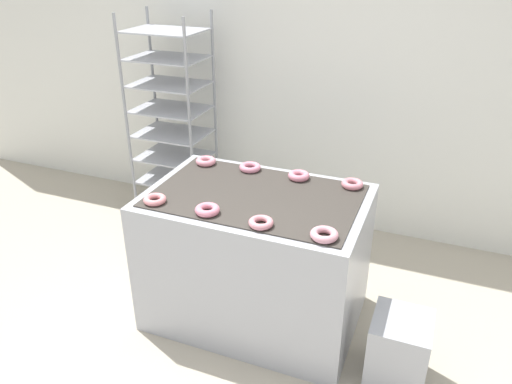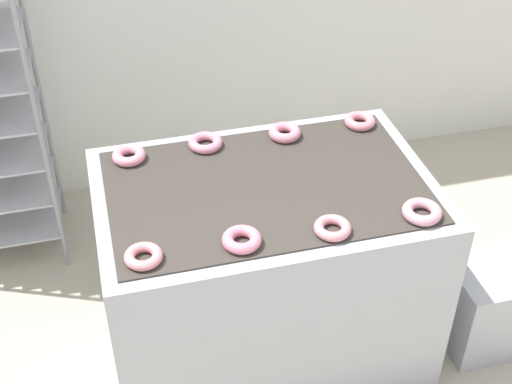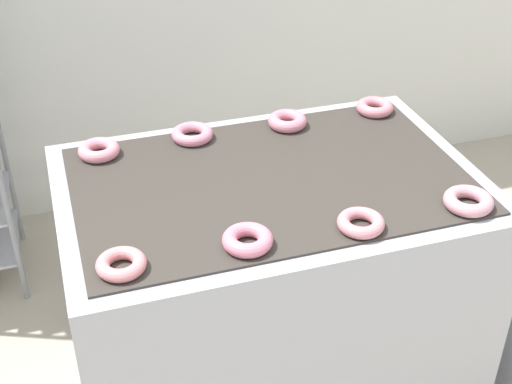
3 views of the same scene
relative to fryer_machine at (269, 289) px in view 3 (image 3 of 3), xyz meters
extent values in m
cube|color=#A8AAB2|center=(0.00, 0.00, 0.00)|extent=(1.33, 0.89, 0.90)
cube|color=#38332D|center=(0.00, 0.00, 0.45)|extent=(1.22, 0.78, 0.01)
cube|color=#262628|center=(0.36, -0.40, 0.18)|extent=(0.12, 0.07, 0.10)
torus|color=pink|center=(-0.51, -0.31, 0.47)|extent=(0.13, 0.13, 0.04)
torus|color=pink|center=(-0.17, -0.31, 0.47)|extent=(0.14, 0.14, 0.04)
torus|color=#D5848D|center=(0.16, -0.33, 0.47)|extent=(0.14, 0.14, 0.04)
torus|color=#D18E9A|center=(0.51, -0.32, 0.47)|extent=(0.15, 0.15, 0.04)
torus|color=pink|center=(-0.49, 0.31, 0.47)|extent=(0.14, 0.14, 0.04)
torus|color=pink|center=(-0.17, 0.33, 0.47)|extent=(0.14, 0.14, 0.04)
torus|color=pink|center=(0.17, 0.32, 0.47)|extent=(0.14, 0.14, 0.04)
torus|color=#D87F8B|center=(0.51, 0.33, 0.47)|extent=(0.13, 0.13, 0.04)
camera|label=1|loc=(0.99, -2.48, 1.81)|focal=35.00mm
camera|label=2|loc=(-0.59, -2.13, 2.11)|focal=50.00mm
camera|label=3|loc=(-0.62, -1.79, 1.64)|focal=50.00mm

